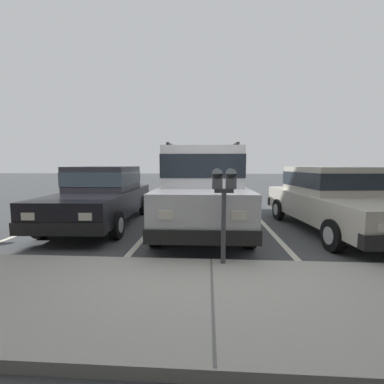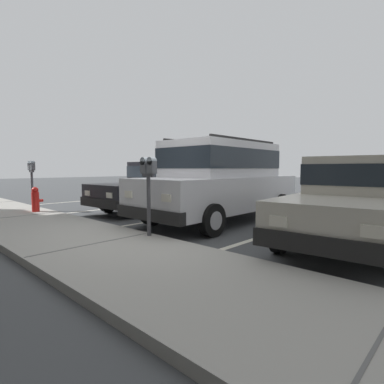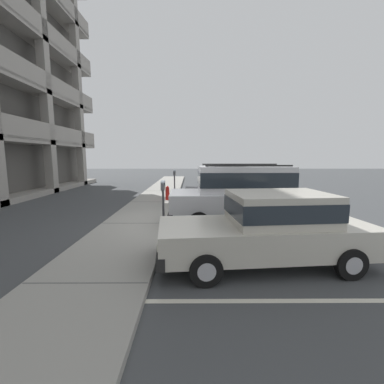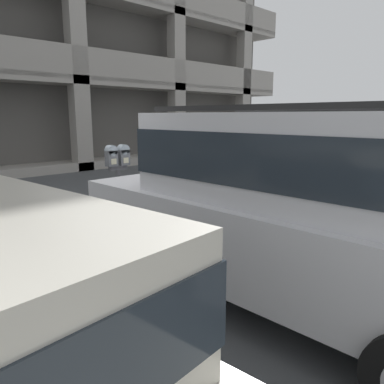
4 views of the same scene
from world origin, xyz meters
TOP-DOWN VIEW (x-y plane):
  - ground_plane at (0.00, 0.00)m, footprint 80.00×80.00m
  - sidewalk at (0.00, 1.30)m, footprint 40.00×2.20m
  - parking_stall_lines at (1.46, -1.40)m, footprint 11.77×4.80m
  - silver_suv at (0.19, -2.23)m, footprint 2.08×4.81m
  - red_sedan at (-2.93, -2.19)m, footprint 2.14×4.62m
  - dark_hatchback at (2.90, -2.62)m, footprint 1.97×4.55m
  - parking_meter_near at (-0.18, 0.35)m, footprint 0.35×0.12m

SIDE VIEW (x-z plane):
  - ground_plane at x=0.00m, z-range -0.10..0.00m
  - parking_stall_lines at x=1.46m, z-range 0.00..0.01m
  - sidewalk at x=0.00m, z-range 0.00..0.12m
  - red_sedan at x=-2.93m, z-range 0.05..1.59m
  - dark_hatchback at x=2.90m, z-range 0.05..1.59m
  - silver_suv at x=0.19m, z-range 0.07..2.11m
  - parking_meter_near at x=-0.18m, z-range 0.47..1.89m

